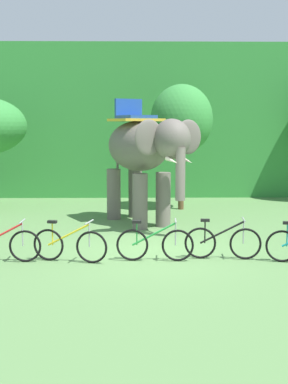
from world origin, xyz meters
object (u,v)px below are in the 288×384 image
Objects in this scene: tree_far_right at (182,120)px; elephant at (143,151)px; bike_yellow at (70,245)px; bike_green at (155,244)px; bike_black at (223,242)px; bike_red at (2,245)px.

elephant is (-1.40, -2.81, -0.96)m from tree_far_right.
elephant is 2.47× the size of bike_yellow.
bike_yellow is at bearing -178.64° from bike_green.
bike_black is at bearing -87.33° from tree_far_right.
elephant is 2.41× the size of bike_red.
bike_black is at bearing -67.38° from elephant.
tree_far_right is 7.50m from bike_black.
bike_green is at bearing -174.59° from bike_black.
tree_far_right is at bearing 92.67° from bike_black.
elephant is at bearing 92.74° from bike_green.
tree_far_right reaches higher than elephant.
bike_yellow is 0.98× the size of bike_green.
bike_red is at bearing -179.45° from bike_green.
tree_far_right reaches higher than bike_green.
bike_green is 1.53m from bike_black.
bike_black is (4.86, 0.18, 0.00)m from bike_red.
elephant is at bearing 54.03° from bike_red.
bike_red is at bearing -177.93° from bike_black.
elephant is 4.84m from bike_black.
elephant is at bearing 112.62° from bike_black.
bike_black is (1.73, -4.14, -1.82)m from elephant.
bike_black is (0.32, -6.95, -2.78)m from tree_far_right.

